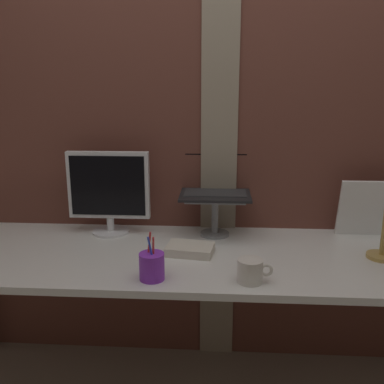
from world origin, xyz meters
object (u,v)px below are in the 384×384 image
(laptop, at_px, (215,183))
(whiteboard_panel, at_px, (383,209))
(monitor, at_px, (109,189))
(coffee_mug, at_px, (251,271))
(pen_cup, at_px, (152,266))

(laptop, relative_size, whiteboard_panel, 0.80)
(monitor, xyz_separation_m, coffee_mug, (0.65, -0.50, -0.18))
(whiteboard_panel, height_order, pen_cup, whiteboard_panel)
(monitor, height_order, coffee_mug, monitor)
(monitor, bearing_deg, whiteboard_panel, 1.32)
(laptop, distance_m, pen_cup, 0.64)
(pen_cup, bearing_deg, laptop, 67.68)
(whiteboard_panel, bearing_deg, monitor, -178.68)
(pen_cup, bearing_deg, whiteboard_panel, 27.14)
(monitor, relative_size, pen_cup, 2.26)
(laptop, bearing_deg, whiteboard_panel, -2.32)
(laptop, height_order, coffee_mug, laptop)
(laptop, xyz_separation_m, pen_cup, (-0.23, -0.56, -0.19))
(monitor, distance_m, coffee_mug, 0.84)
(laptop, relative_size, coffee_mug, 2.55)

